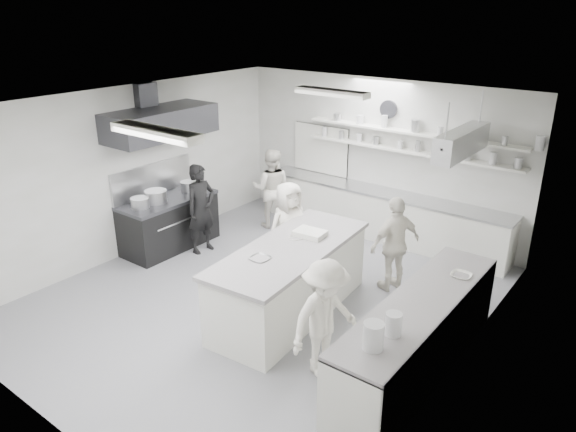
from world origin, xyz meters
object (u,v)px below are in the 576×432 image
Objects in this scene: stove at (169,224)px; right_counter at (418,337)px; back_counter at (380,214)px; prep_island at (290,282)px; cook_back at (271,188)px; cook_stove at (201,209)px.

right_counter reaches higher than stove.
prep_island is (0.30, -3.29, 0.05)m from back_counter.
cook_back is (-2.02, -0.86, 0.35)m from back_counter.
back_counter is 3.09× the size of cook_back.
cook_stove is at bearing 159.47° from prep_island.
cook_back is at bearing 149.83° from right_counter.
back_counter is 2.22m from cook_back.
right_counter is 5.07m from cook_back.
cook_stove is at bearing 21.18° from stove.
right_counter is at bearing -7.70° from prep_island.
stove is 0.55× the size of right_counter.
cook_stove is (-2.57, 0.73, 0.32)m from prep_island.
back_counter is at bearing 169.96° from cook_back.
cook_stove reaches higher than cook_back.
cook_stove reaches higher than back_counter.
right_counter is 4.71m from cook_stove.
cook_stove is 1.72m from cook_back.
cook_stove is at bearing 48.39° from cook_back.
cook_back reaches higher than stove.
right_counter is at bearing 116.75° from cook_back.
cook_back reaches higher than prep_island.
back_counter reaches higher than stove.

